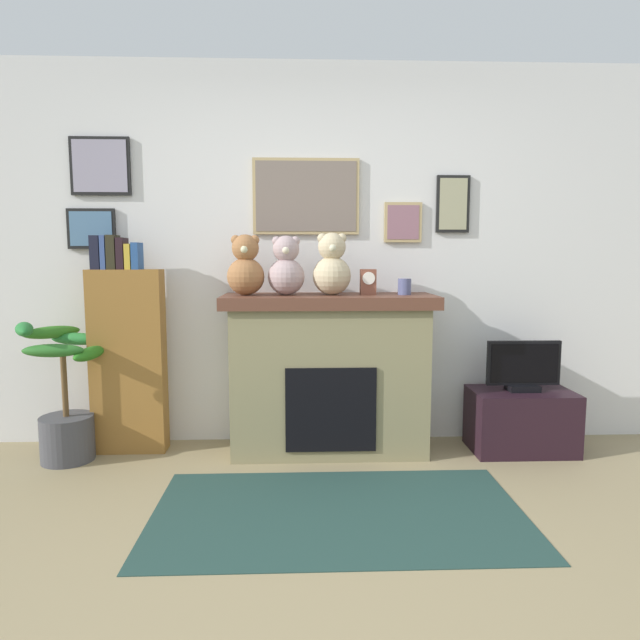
# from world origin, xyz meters

# --- Properties ---
(ground_plane) EXTENTS (12.00, 12.00, 0.00)m
(ground_plane) POSITION_xyz_m (0.00, 0.00, 0.00)
(ground_plane) COLOR #8F7E5A
(back_wall) EXTENTS (5.20, 0.15, 2.60)m
(back_wall) POSITION_xyz_m (-0.00, 2.00, 1.30)
(back_wall) COLOR silver
(back_wall) RESTS_ON ground_plane
(fireplace) EXTENTS (1.38, 0.54, 1.05)m
(fireplace) POSITION_xyz_m (0.11, 1.70, 0.53)
(fireplace) COLOR #837A55
(fireplace) RESTS_ON ground_plane
(bookshelf) EXTENTS (0.47, 0.16, 1.44)m
(bookshelf) POSITION_xyz_m (-1.22, 1.74, 0.66)
(bookshelf) COLOR olive
(bookshelf) RESTS_ON ground_plane
(potted_plant) EXTENTS (0.55, 0.57, 0.90)m
(potted_plant) POSITION_xyz_m (-1.58, 1.58, 0.35)
(potted_plant) COLOR #3F3F44
(potted_plant) RESTS_ON ground_plane
(tv_stand) EXTENTS (0.67, 0.40, 0.41)m
(tv_stand) POSITION_xyz_m (1.39, 1.64, 0.21)
(tv_stand) COLOR black
(tv_stand) RESTS_ON ground_plane
(television) EXTENTS (0.49, 0.14, 0.34)m
(television) POSITION_xyz_m (1.39, 1.64, 0.57)
(television) COLOR black
(television) RESTS_ON tv_stand
(area_rug) EXTENTS (1.89, 1.06, 0.01)m
(area_rug) POSITION_xyz_m (0.11, 0.78, 0.00)
(area_rug) COLOR #213D37
(area_rug) RESTS_ON ground_plane
(candle_jar) EXTENTS (0.09, 0.09, 0.11)m
(candle_jar) POSITION_xyz_m (0.60, 1.68, 1.10)
(candle_jar) COLOR #4C517A
(candle_jar) RESTS_ON fireplace
(mantel_clock) EXTENTS (0.10, 0.08, 0.17)m
(mantel_clock) POSITION_xyz_m (0.36, 1.68, 1.13)
(mantel_clock) COLOR brown
(mantel_clock) RESTS_ON fireplace
(teddy_bear_grey) EXTENTS (0.24, 0.24, 0.39)m
(teddy_bear_grey) POSITION_xyz_m (-0.43, 1.68, 1.23)
(teddy_bear_grey) COLOR #97643B
(teddy_bear_grey) RESTS_ON fireplace
(teddy_bear_tan) EXTENTS (0.24, 0.24, 0.38)m
(teddy_bear_tan) POSITION_xyz_m (-0.17, 1.68, 1.22)
(teddy_bear_tan) COLOR #A88F91
(teddy_bear_tan) RESTS_ON fireplace
(teddy_bear_brown) EXTENTS (0.25, 0.25, 0.40)m
(teddy_bear_brown) POSITION_xyz_m (0.13, 1.68, 1.23)
(teddy_bear_brown) COLOR #C2AF89
(teddy_bear_brown) RESTS_ON fireplace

